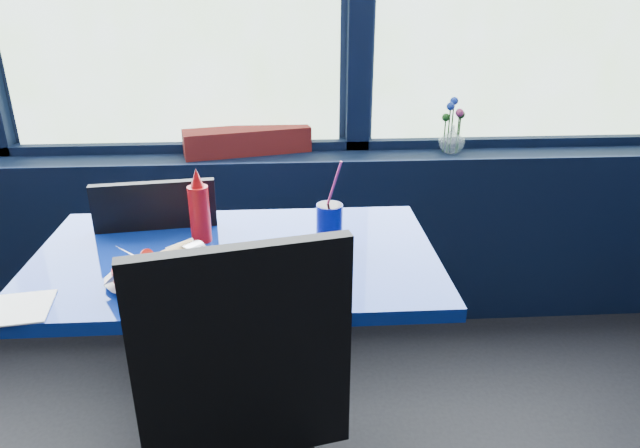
{
  "coord_description": "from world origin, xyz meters",
  "views": [
    {
      "loc": [
        0.46,
        0.46,
        1.51
      ],
      "look_at": [
        0.55,
        1.98,
        0.85
      ],
      "focal_mm": 32.0,
      "sensor_mm": 36.0,
      "label": 1
    }
  ],
  "objects_px": {
    "chair_near_back": "(175,272)",
    "soda_cup": "(329,223)",
    "flower_vase": "(452,136)",
    "planter_box": "(247,141)",
    "near_table": "(239,306)",
    "food_basket": "(159,270)",
    "ketchup_bottle": "(199,210)"
  },
  "relations": [
    {
      "from": "chair_near_back",
      "to": "soda_cup",
      "type": "bearing_deg",
      "value": 146.75
    },
    {
      "from": "flower_vase",
      "to": "planter_box",
      "type": "bearing_deg",
      "value": 176.82
    },
    {
      "from": "near_table",
      "to": "planter_box",
      "type": "height_order",
      "value": "planter_box"
    },
    {
      "from": "food_basket",
      "to": "ketchup_bottle",
      "type": "height_order",
      "value": "ketchup_bottle"
    },
    {
      "from": "near_table",
      "to": "ketchup_bottle",
      "type": "height_order",
      "value": "ketchup_bottle"
    },
    {
      "from": "near_table",
      "to": "flower_vase",
      "type": "xyz_separation_m",
      "value": [
        0.89,
        0.85,
        0.31
      ]
    },
    {
      "from": "near_table",
      "to": "flower_vase",
      "type": "distance_m",
      "value": 1.27
    },
    {
      "from": "planter_box",
      "to": "chair_near_back",
      "type": "bearing_deg",
      "value": -126.25
    },
    {
      "from": "planter_box",
      "to": "ketchup_bottle",
      "type": "xyz_separation_m",
      "value": [
        -0.1,
        -0.8,
        -0.0
      ]
    },
    {
      "from": "ketchup_bottle",
      "to": "soda_cup",
      "type": "distance_m",
      "value": 0.4
    },
    {
      "from": "flower_vase",
      "to": "ketchup_bottle",
      "type": "height_order",
      "value": "flower_vase"
    },
    {
      "from": "near_table",
      "to": "soda_cup",
      "type": "xyz_separation_m",
      "value": [
        0.29,
        0.05,
        0.25
      ]
    },
    {
      "from": "near_table",
      "to": "flower_vase",
      "type": "bearing_deg",
      "value": 43.9
    },
    {
      "from": "planter_box",
      "to": "flower_vase",
      "type": "relative_size",
      "value": 2.28
    },
    {
      "from": "near_table",
      "to": "chair_near_back",
      "type": "xyz_separation_m",
      "value": [
        -0.26,
        0.32,
        -0.04
      ]
    },
    {
      "from": "near_table",
      "to": "chair_near_back",
      "type": "relative_size",
      "value": 1.32
    },
    {
      "from": "food_basket",
      "to": "soda_cup",
      "type": "bearing_deg",
      "value": -0.35
    },
    {
      "from": "chair_near_back",
      "to": "ketchup_bottle",
      "type": "relative_size",
      "value": 3.85
    },
    {
      "from": "chair_near_back",
      "to": "food_basket",
      "type": "xyz_separation_m",
      "value": [
        0.06,
        -0.47,
        0.26
      ]
    },
    {
      "from": "food_basket",
      "to": "soda_cup",
      "type": "distance_m",
      "value": 0.52
    },
    {
      "from": "chair_near_back",
      "to": "soda_cup",
      "type": "distance_m",
      "value": 0.67
    },
    {
      "from": "chair_near_back",
      "to": "ketchup_bottle",
      "type": "xyz_separation_m",
      "value": [
        0.15,
        -0.22,
        0.33
      ]
    },
    {
      "from": "planter_box",
      "to": "soda_cup",
      "type": "relative_size",
      "value": 2.0
    },
    {
      "from": "near_table",
      "to": "soda_cup",
      "type": "height_order",
      "value": "soda_cup"
    },
    {
      "from": "planter_box",
      "to": "ketchup_bottle",
      "type": "height_order",
      "value": "ketchup_bottle"
    },
    {
      "from": "chair_near_back",
      "to": "flower_vase",
      "type": "height_order",
      "value": "flower_vase"
    },
    {
      "from": "near_table",
      "to": "planter_box",
      "type": "distance_m",
      "value": 0.95
    },
    {
      "from": "flower_vase",
      "to": "soda_cup",
      "type": "distance_m",
      "value": 1.0
    },
    {
      "from": "planter_box",
      "to": "flower_vase",
      "type": "xyz_separation_m",
      "value": [
        0.9,
        -0.05,
        0.02
      ]
    },
    {
      "from": "planter_box",
      "to": "food_basket",
      "type": "relative_size",
      "value": 1.77
    },
    {
      "from": "near_table",
      "to": "food_basket",
      "type": "bearing_deg",
      "value": -141.77
    },
    {
      "from": "flower_vase",
      "to": "chair_near_back",
      "type": "bearing_deg",
      "value": -155.04
    }
  ]
}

